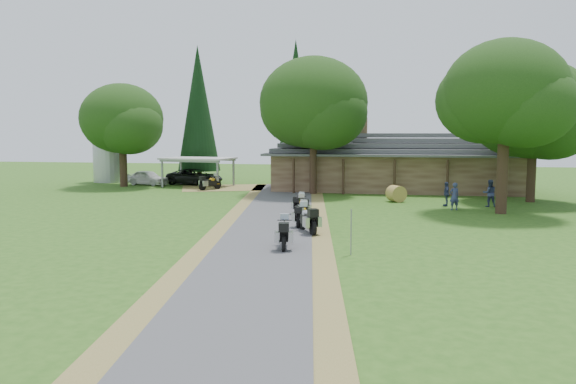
% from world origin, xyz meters
% --- Properties ---
extents(ground, '(120.00, 120.00, 0.00)m').
position_xyz_m(ground, '(0.00, 0.00, 0.00)').
color(ground, '#2B5718').
rests_on(ground, ground).
extents(driveway, '(51.95, 51.95, 0.00)m').
position_xyz_m(driveway, '(-0.50, 4.00, 0.00)').
color(driveway, '#464649').
rests_on(driveway, ground).
extents(lodge, '(21.40, 9.40, 4.90)m').
position_xyz_m(lodge, '(6.00, 24.00, 2.45)').
color(lodge, brown).
rests_on(lodge, ground).
extents(silo, '(3.10, 3.10, 6.16)m').
position_xyz_m(silo, '(-21.84, 26.64, 3.08)').
color(silo, gray).
rests_on(silo, ground).
extents(carport, '(6.54, 4.82, 2.62)m').
position_xyz_m(carport, '(-11.50, 23.65, 1.31)').
color(carport, beige).
rests_on(carport, ground).
extents(car_white_sedan, '(3.77, 5.69, 1.75)m').
position_xyz_m(car_white_sedan, '(-16.57, 24.00, 0.88)').
color(car_white_sedan, silver).
rests_on(car_white_sedan, ground).
extents(car_dark_suv, '(3.74, 6.24, 2.23)m').
position_xyz_m(car_dark_suv, '(-12.42, 25.25, 1.12)').
color(car_dark_suv, black).
rests_on(car_dark_suv, ground).
extents(motorcycle_row_a, '(0.97, 2.08, 1.37)m').
position_xyz_m(motorcycle_row_a, '(1.26, -1.90, 0.68)').
color(motorcycle_row_a, navy).
rests_on(motorcycle_row_a, ground).
extents(motorcycle_row_b, '(1.57, 2.21, 1.45)m').
position_xyz_m(motorcycle_row_b, '(1.69, 1.93, 0.73)').
color(motorcycle_row_b, '#919298').
rests_on(motorcycle_row_b, ground).
extents(motorcycle_row_c, '(0.72, 1.93, 1.30)m').
position_xyz_m(motorcycle_row_c, '(1.13, 3.81, 0.65)').
color(motorcycle_row_c, '#E3A309').
rests_on(motorcycle_row_c, ground).
extents(motorcycle_row_d, '(1.15, 1.97, 1.28)m').
position_xyz_m(motorcycle_row_d, '(0.68, 7.01, 0.64)').
color(motorcycle_row_d, orange).
rests_on(motorcycle_row_d, ground).
extents(motorcycle_row_e, '(0.75, 1.83, 1.22)m').
position_xyz_m(motorcycle_row_e, '(0.25, 8.49, 0.61)').
color(motorcycle_row_e, black).
rests_on(motorcycle_row_e, ground).
extents(motorcycle_carport_a, '(1.71, 2.00, 1.37)m').
position_xyz_m(motorcycle_carport_a, '(-9.51, 20.89, 0.68)').
color(motorcycle_carport_a, gold).
rests_on(motorcycle_carport_a, ground).
extents(person_a, '(0.69, 0.58, 2.05)m').
position_xyz_m(person_a, '(9.66, 11.56, 1.03)').
color(person_a, navy).
rests_on(person_a, ground).
extents(person_b, '(0.63, 0.47, 2.11)m').
position_xyz_m(person_b, '(12.14, 13.65, 1.05)').
color(person_b, navy).
rests_on(person_b, ground).
extents(person_c, '(0.40, 0.55, 1.90)m').
position_xyz_m(person_c, '(9.37, 13.54, 0.95)').
color(person_c, navy).
rests_on(person_c, ground).
extents(hay_bale, '(1.52, 1.48, 1.16)m').
position_xyz_m(hay_bale, '(6.10, 15.27, 0.58)').
color(hay_bale, olive).
rests_on(hay_bale, ground).
extents(sign_post, '(0.34, 0.06, 1.86)m').
position_xyz_m(sign_post, '(4.14, -2.77, 0.93)').
color(sign_post, gray).
rests_on(sign_post, ground).
extents(oak_lodge_left, '(8.53, 8.53, 11.67)m').
position_xyz_m(oak_lodge_left, '(-0.40, 19.40, 5.83)').
color(oak_lodge_left, '#17320F').
rests_on(oak_lodge_left, ground).
extents(oak_lodge_right, '(8.02, 8.02, 10.42)m').
position_xyz_m(oak_lodge_right, '(15.44, 16.86, 5.21)').
color(oak_lodge_right, '#17320F').
rests_on(oak_lodge_right, ground).
extents(oak_driveway, '(7.35, 7.35, 11.76)m').
position_xyz_m(oak_driveway, '(12.29, 10.50, 5.88)').
color(oak_driveway, '#17320F').
rests_on(oak_driveway, ground).
extents(oak_silo, '(7.37, 7.37, 9.91)m').
position_xyz_m(oak_silo, '(-18.14, 22.30, 4.96)').
color(oak_silo, '#17320F').
rests_on(oak_silo, ground).
extents(cedar_near, '(3.87, 3.87, 13.63)m').
position_xyz_m(cedar_near, '(-3.28, 28.08, 6.82)').
color(cedar_near, black).
rests_on(cedar_near, ground).
extents(cedar_far, '(4.20, 4.20, 13.46)m').
position_xyz_m(cedar_far, '(-13.16, 28.64, 6.73)').
color(cedar_far, black).
rests_on(cedar_far, ground).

